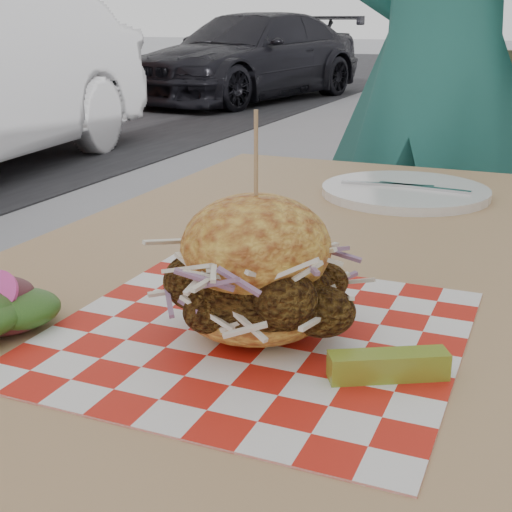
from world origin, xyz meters
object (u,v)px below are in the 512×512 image
object	(u,v)px
diner	(437,74)
car_dark	(250,57)
patio_table	(342,319)
patio_chair	(456,209)
sandwich	(256,275)

from	to	relation	value
diner	car_dark	xyz separation A→B (m)	(-3.56, 7.10, -0.33)
patio_table	car_dark	bearing A→B (deg)	114.00
patio_chair	sandwich	xyz separation A→B (m)	(-0.01, -1.32, 0.26)
diner	patio_table	xyz separation A→B (m)	(0.08, -1.07, -0.22)
car_dark	diner	bearing A→B (deg)	-50.07
diner	sandwich	world-z (taller)	diner
car_dark	patio_chair	distance (m)	7.97
diner	patio_chair	size ratio (longest dim) A/B	1.88
patio_chair	sandwich	size ratio (longest dim) A/B	4.75
patio_table	patio_chair	xyz separation A→B (m)	(-0.00, 1.08, -0.12)
patio_chair	sandwich	bearing A→B (deg)	-91.43
car_dark	patio_table	xyz separation A→B (m)	(3.64, -8.17, 0.11)
patio_table	patio_chair	bearing A→B (deg)	90.08
patio_chair	car_dark	bearing A→B (deg)	116.29
diner	patio_chair	xyz separation A→B (m)	(0.08, 0.01, -0.34)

